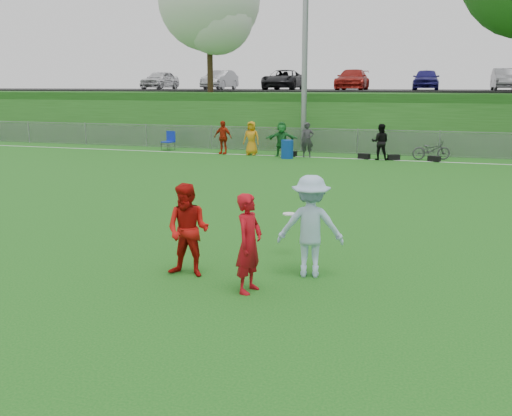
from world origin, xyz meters
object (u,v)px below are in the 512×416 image
at_px(player_red_center, 188,230).
at_px(player_blue, 311,226).
at_px(recycling_bin, 287,149).
at_px(frisbee, 289,214).
at_px(bicycle, 431,150).
at_px(player_red_left, 249,243).

xyz_separation_m(player_red_center, player_blue, (2.16, 0.67, 0.08)).
bearing_deg(recycling_bin, frisbee, -75.78).
xyz_separation_m(player_red_center, recycling_bin, (-2.45, 17.28, -0.43)).
bearing_deg(recycling_bin, bicycle, 12.84).
relative_size(player_blue, frisbee, 7.15).
bearing_deg(bicycle, player_red_left, 153.11).
distance_m(player_red_center, bicycle, 19.26).
distance_m(player_red_left, player_red_center, 1.41).
relative_size(player_red_left, player_red_center, 0.99).
bearing_deg(player_blue, frisbee, -69.98).
height_order(player_red_left, player_blue, player_blue).
relative_size(player_red_center, recycling_bin, 1.98).
height_order(player_red_left, bicycle, player_red_left).
distance_m(player_red_left, frisbee, 2.34).
xyz_separation_m(player_blue, bicycle, (2.03, 18.12, -0.48)).
height_order(frisbee, bicycle, bicycle).
xyz_separation_m(frisbee, recycling_bin, (-3.91, 15.42, -0.43)).
bearing_deg(player_red_left, recycling_bin, 22.00).
height_order(frisbee, recycling_bin, frisbee).
bearing_deg(player_red_left, bicycle, 1.53).
bearing_deg(recycling_bin, player_red_center, -81.93).
bearing_deg(bicycle, frisbee, 152.37).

